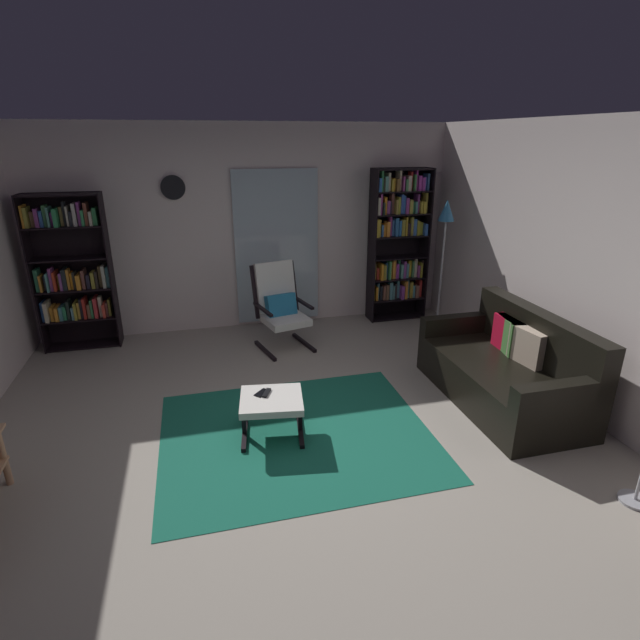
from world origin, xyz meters
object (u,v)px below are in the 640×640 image
at_px(leather_sofa, 507,370).
at_px(tv_remote, 267,393).
at_px(cell_phone, 262,393).
at_px(floor_lamp_by_shelf, 445,227).
at_px(wall_clock, 173,187).
at_px(bookshelf_near_tv, 72,271).
at_px(lounge_armchair, 280,304).
at_px(ottoman, 272,404).
at_px(bookshelf_near_sofa, 398,241).

height_order(leather_sofa, tv_remote, leather_sofa).
distance_m(cell_phone, floor_lamp_by_shelf, 3.21).
bearing_deg(wall_clock, tv_remote, -75.45).
xyz_separation_m(leather_sofa, floor_lamp_by_shelf, (0.16, 1.74, 1.08)).
bearing_deg(tv_remote, bookshelf_near_tv, 152.50).
bearing_deg(tv_remote, leather_sofa, 24.27).
relative_size(leather_sofa, lounge_armchair, 1.72).
distance_m(tv_remote, wall_clock, 3.08).
distance_m(leather_sofa, cell_phone, 2.37).
distance_m(leather_sofa, wall_clock, 4.28).
distance_m(lounge_armchair, tv_remote, 1.91).
distance_m(bookshelf_near_tv, leather_sofa, 4.93).
relative_size(ottoman, wall_clock, 2.02).
bearing_deg(floor_lamp_by_shelf, tv_remote, -145.23).
bearing_deg(ottoman, tv_remote, 110.80).
xyz_separation_m(bookshelf_near_sofa, floor_lamp_by_shelf, (0.29, -0.73, 0.30)).
bearing_deg(lounge_armchair, ottoman, -102.33).
relative_size(lounge_armchair, wall_clock, 3.53).
height_order(lounge_armchair, ottoman, lounge_armchair).
relative_size(bookshelf_near_sofa, leather_sofa, 1.16).
xyz_separation_m(ottoman, floor_lamp_by_shelf, (2.46, 1.80, 1.09)).
bearing_deg(floor_lamp_by_shelf, wall_clock, 164.18).
height_order(bookshelf_near_sofa, ottoman, bookshelf_near_sofa).
bearing_deg(bookshelf_near_tv, cell_phone, -52.48).
relative_size(leather_sofa, tv_remote, 12.20).
relative_size(floor_lamp_by_shelf, wall_clock, 5.92).
bearing_deg(cell_phone, ottoman, -9.82).
height_order(bookshelf_near_sofa, lounge_armchair, bookshelf_near_sofa).
distance_m(ottoman, floor_lamp_by_shelf, 3.23).
bearing_deg(bookshelf_near_sofa, leather_sofa, -86.79).
distance_m(bookshelf_near_tv, tv_remote, 3.15).
bearing_deg(bookshelf_near_sofa, tv_remote, -131.77).
relative_size(lounge_armchair, tv_remote, 7.10).
relative_size(tv_remote, wall_clock, 0.50).
height_order(floor_lamp_by_shelf, wall_clock, wall_clock).
distance_m(tv_remote, cell_phone, 0.04).
bearing_deg(bookshelf_near_tv, wall_clock, 8.16).
distance_m(ottoman, wall_clock, 3.19).
bearing_deg(ottoman, lounge_armchair, 77.67).
bearing_deg(bookshelf_near_tv, leather_sofa, -30.15).
bearing_deg(tv_remote, wall_clock, 129.14).
height_order(bookshelf_near_sofa, floor_lamp_by_shelf, bookshelf_near_sofa).
distance_m(leather_sofa, tv_remote, 2.33).
bearing_deg(tv_remote, ottoman, -44.61).
xyz_separation_m(leather_sofa, ottoman, (-2.30, -0.06, -0.01)).
relative_size(cell_phone, floor_lamp_by_shelf, 0.08).
relative_size(ottoman, cell_phone, 4.18).
height_order(lounge_armchair, wall_clock, wall_clock).
distance_m(bookshelf_near_sofa, lounge_armchair, 1.93).
bearing_deg(ottoman, bookshelf_near_tv, 127.49).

